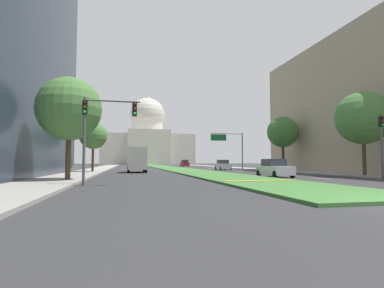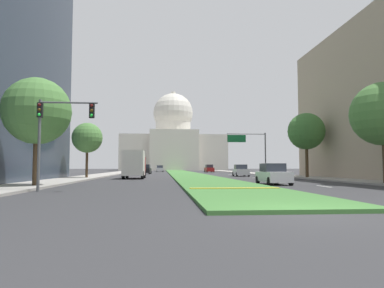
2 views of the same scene
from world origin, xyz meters
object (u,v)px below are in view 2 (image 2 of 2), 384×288
at_px(street_tree_left_near, 37,111).
at_px(street_tree_left_mid, 87,138).
at_px(overhead_guide_sign, 251,145).
at_px(sedan_very_far, 160,169).
at_px(box_truck_delivery, 134,164).
at_px(street_tree_right_mid, 306,131).
at_px(traffic_light_near_left, 55,124).
at_px(sedan_far_horizon, 209,169).
at_px(sedan_lead_stopped, 273,175).
at_px(street_tree_right_near, 383,114).
at_px(sedan_distant, 146,170).
at_px(sedan_midblock, 241,171).
at_px(capitol_building, 173,143).

distance_m(street_tree_left_near, street_tree_left_mid, 17.08).
bearing_deg(overhead_guide_sign, sedan_very_far, 108.08).
bearing_deg(box_truck_delivery, street_tree_right_mid, -1.32).
distance_m(traffic_light_near_left, sedan_far_horizon, 66.85).
distance_m(sedan_very_far, box_truck_delivery, 53.13).
bearing_deg(sedan_lead_stopped, sedan_far_horizon, 87.31).
xyz_separation_m(street_tree_right_near, sedan_distant, (-20.14, 41.13, -4.65)).
distance_m(street_tree_left_mid, sedan_lead_stopped, 23.08).
height_order(street_tree_right_near, box_truck_delivery, street_tree_right_near).
bearing_deg(street_tree_left_mid, street_tree_left_near, -89.40).
distance_m(street_tree_left_mid, street_tree_right_mid, 26.07).
bearing_deg(street_tree_right_near, street_tree_left_near, -177.69).
height_order(street_tree_left_mid, box_truck_delivery, street_tree_left_mid).
height_order(traffic_light_near_left, box_truck_delivery, traffic_light_near_left).
height_order(street_tree_left_mid, sedan_far_horizon, street_tree_left_mid).
distance_m(overhead_guide_sign, sedan_midblock, 4.74).
height_order(capitol_building, street_tree_left_near, capitol_building).
distance_m(traffic_light_near_left, street_tree_left_near, 5.09).
relative_size(sedan_distant, box_truck_delivery, 0.69).
bearing_deg(traffic_light_near_left, sedan_midblock, 59.57).
distance_m(sedan_lead_stopped, sedan_distant, 41.42).
distance_m(traffic_light_near_left, sedan_lead_stopped, 16.49).
bearing_deg(sedan_very_far, box_truck_delivery, -92.80).
xyz_separation_m(sedan_lead_stopped, sedan_midblock, (2.60, 22.88, 0.01)).
bearing_deg(street_tree_left_mid, capitol_building, 82.22).
distance_m(capitol_building, box_truck_delivery, 95.70).
distance_m(street_tree_left_mid, sedan_distant, 26.01).
height_order(capitol_building, sedan_lead_stopped, capitol_building).
relative_size(street_tree_left_mid, sedan_lead_stopped, 1.54).
distance_m(street_tree_left_mid, box_truck_delivery, 6.30).
bearing_deg(overhead_guide_sign, sedan_lead_stopped, -100.47).
relative_size(capitol_building, street_tree_right_mid, 4.99).
xyz_separation_m(overhead_guide_sign, sedan_very_far, (-13.90, 42.58, -3.86)).
xyz_separation_m(traffic_light_near_left, sedan_midblock, (17.36, 29.56, -3.00)).
xyz_separation_m(sedan_midblock, sedan_very_far, (-11.92, 44.45, 0.01)).
bearing_deg(street_tree_left_near, street_tree_right_mid, 32.15).
bearing_deg(street_tree_right_near, street_tree_right_mid, 88.94).
distance_m(capitol_building, sedan_lead_stopped, 109.79).
height_order(sedan_midblock, box_truck_delivery, box_truck_delivery).
height_order(street_tree_left_near, sedan_far_horizon, street_tree_left_near).
height_order(sedan_very_far, box_truck_delivery, box_truck_delivery).
bearing_deg(box_truck_delivery, street_tree_right_near, -37.76).
bearing_deg(street_tree_right_mid, sedan_very_far, 108.53).
height_order(street_tree_left_mid, sedan_distant, street_tree_left_mid).
distance_m(overhead_guide_sign, sedan_far_horizon, 33.30).
bearing_deg(street_tree_left_near, box_truck_delivery, 72.35).
relative_size(sedan_far_horizon, box_truck_delivery, 0.70).
xyz_separation_m(street_tree_left_near, sedan_lead_stopped, (17.24, 2.46, -4.40)).
bearing_deg(street_tree_right_mid, street_tree_right_near, -91.06).
relative_size(street_tree_left_near, sedan_far_horizon, 1.66).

